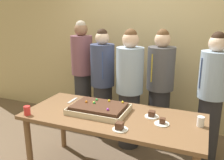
# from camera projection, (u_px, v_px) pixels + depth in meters

# --- Properties ---
(interior_back_panel) EXTENTS (8.00, 0.12, 3.00)m
(interior_back_panel) POSITION_uv_depth(u_px,v_px,m) (150.00, 36.00, 3.83)
(interior_back_panel) COLOR #CCB784
(interior_back_panel) RESTS_ON ground_plane
(party_table) EXTENTS (1.95, 0.85, 0.78)m
(party_table) POSITION_uv_depth(u_px,v_px,m) (113.00, 123.00, 2.62)
(party_table) COLOR brown
(party_table) RESTS_ON ground_plane
(sheet_cake) EXTENTS (0.64, 0.45, 0.11)m
(sheet_cake) POSITION_uv_depth(u_px,v_px,m) (99.00, 108.00, 2.67)
(sheet_cake) COLOR beige
(sheet_cake) RESTS_ON party_table
(plated_slice_near_left) EXTENTS (0.15, 0.15, 0.08)m
(plated_slice_near_left) POSITION_uv_depth(u_px,v_px,m) (120.00, 127.00, 2.26)
(plated_slice_near_left) COLOR white
(plated_slice_near_left) RESTS_ON party_table
(plated_slice_near_right) EXTENTS (0.15, 0.15, 0.07)m
(plated_slice_near_right) POSITION_uv_depth(u_px,v_px,m) (152.00, 115.00, 2.54)
(plated_slice_near_right) COLOR white
(plated_slice_near_right) RESTS_ON party_table
(plated_slice_far_left) EXTENTS (0.15, 0.15, 0.06)m
(plated_slice_far_left) POSITION_uv_depth(u_px,v_px,m) (162.00, 123.00, 2.38)
(plated_slice_far_left) COLOR white
(plated_slice_far_left) RESTS_ON party_table
(drink_cup_nearest) EXTENTS (0.07, 0.07, 0.10)m
(drink_cup_nearest) POSITION_uv_depth(u_px,v_px,m) (27.00, 111.00, 2.59)
(drink_cup_nearest) COLOR red
(drink_cup_nearest) RESTS_ON party_table
(drink_cup_middle) EXTENTS (0.07, 0.07, 0.10)m
(drink_cup_middle) POSITION_uv_depth(u_px,v_px,m) (201.00, 122.00, 2.32)
(drink_cup_middle) COLOR white
(drink_cup_middle) RESTS_ON party_table
(cake_server_utensil) EXTENTS (0.03, 0.20, 0.01)m
(cake_server_utensil) POSITION_uv_depth(u_px,v_px,m) (72.00, 100.00, 3.02)
(cake_server_utensil) COLOR silver
(cake_server_utensil) RESTS_ON party_table
(person_serving_front) EXTENTS (0.35, 0.35, 1.64)m
(person_serving_front) POSITION_uv_depth(u_px,v_px,m) (103.00, 83.00, 3.56)
(person_serving_front) COLOR #28282D
(person_serving_front) RESTS_ON ground_plane
(person_green_shirt_behind) EXTENTS (0.38, 0.38, 1.65)m
(person_green_shirt_behind) POSITION_uv_depth(u_px,v_px,m) (160.00, 87.00, 3.36)
(person_green_shirt_behind) COLOR #28282D
(person_green_shirt_behind) RESTS_ON ground_plane
(person_striped_tie_right) EXTENTS (0.34, 0.34, 1.65)m
(person_striped_tie_right) POSITION_uv_depth(u_px,v_px,m) (211.00, 97.00, 2.93)
(person_striped_tie_right) COLOR #28282D
(person_striped_tie_right) RESTS_ON ground_plane
(person_far_right_suit) EXTENTS (0.37, 0.37, 1.66)m
(person_far_right_suit) POSITION_uv_depth(u_px,v_px,m) (129.00, 89.00, 3.25)
(person_far_right_suit) COLOR #28282D
(person_far_right_suit) RESTS_ON ground_plane
(person_left_edge_reaching) EXTENTS (0.34, 0.34, 1.74)m
(person_left_edge_reaching) POSITION_uv_depth(u_px,v_px,m) (82.00, 74.00, 3.83)
(person_left_edge_reaching) COLOR #28282D
(person_left_edge_reaching) RESTS_ON ground_plane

